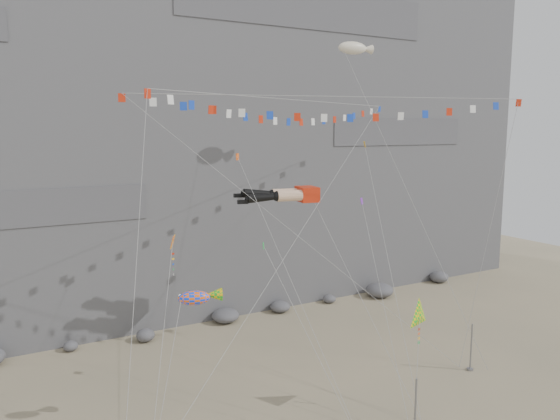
# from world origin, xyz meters

# --- Properties ---
(ground) EXTENTS (120.00, 120.00, 0.00)m
(ground) POSITION_xyz_m (0.00, 0.00, 0.00)
(ground) COLOR gray
(ground) RESTS_ON ground
(cliff) EXTENTS (80.00, 28.00, 50.00)m
(cliff) POSITION_xyz_m (0.00, 32.00, 25.00)
(cliff) COLOR slate
(cliff) RESTS_ON ground
(talus_boulders) EXTENTS (60.00, 3.00, 1.20)m
(talus_boulders) POSITION_xyz_m (0.00, 17.00, 0.60)
(talus_boulders) COLOR #57575C
(talus_boulders) RESTS_ON ground
(anchor_pole_center) EXTENTS (0.12, 0.12, 4.26)m
(anchor_pole_center) POSITION_xyz_m (0.96, -7.57, 2.13)
(anchor_pole_center) COLOR gray
(anchor_pole_center) RESTS_ON ground
(anchor_pole_right) EXTENTS (0.12, 0.12, 3.70)m
(anchor_pole_right) POSITION_xyz_m (11.98, -1.90, 1.85)
(anchor_pole_right) COLOR gray
(anchor_pole_right) RESTS_ON ground
(legs_kite) EXTENTS (6.82, 17.46, 20.26)m
(legs_kite) POSITION_xyz_m (1.36, 7.92, 13.09)
(legs_kite) COLOR red
(legs_kite) RESTS_ON ground
(flag_banner_upper) EXTENTS (30.16, 18.35, 29.32)m
(flag_banner_upper) POSITION_xyz_m (1.79, 7.27, 20.42)
(flag_banner_upper) COLOR red
(flag_banner_upper) RESTS_ON ground
(flag_banner_lower) EXTENTS (27.62, 8.07, 23.08)m
(flag_banner_lower) POSITION_xyz_m (2.30, 2.38, 20.44)
(flag_banner_lower) COLOR red
(flag_banner_lower) RESTS_ON ground
(harlequin_kite) EXTENTS (4.67, 7.20, 13.46)m
(harlequin_kite) POSITION_xyz_m (-9.61, 2.90, 11.28)
(harlequin_kite) COLOR red
(harlequin_kite) RESTS_ON ground
(fish_windsock) EXTENTS (5.63, 4.26, 9.89)m
(fish_windsock) POSITION_xyz_m (-9.39, -0.07, 8.52)
(fish_windsock) COLOR #FC5D0C
(fish_windsock) RESTS_ON ground
(delta_kite) EXTENTS (3.94, 3.23, 8.21)m
(delta_kite) POSITION_xyz_m (3.83, -4.72, 6.57)
(delta_kite) COLOR yellow
(delta_kite) RESTS_ON ground
(blimp_windsock) EXTENTS (6.29, 13.06, 28.18)m
(blimp_windsock) POSITION_xyz_m (8.90, 9.57, 25.01)
(blimp_windsock) COLOR beige
(blimp_windsock) RESTS_ON ground
(small_kite_a) EXTENTS (1.99, 14.50, 21.28)m
(small_kite_a) POSITION_xyz_m (-2.52, 8.17, 15.85)
(small_kite_a) COLOR #FF5B15
(small_kite_a) RESTS_ON ground
(small_kite_b) EXTENTS (5.45, 11.93, 17.37)m
(small_kite_b) POSITION_xyz_m (7.48, 5.99, 12.22)
(small_kite_b) COLOR purple
(small_kite_b) RESTS_ON ground
(small_kite_c) EXTENTS (2.04, 10.07, 14.14)m
(small_kite_c) POSITION_xyz_m (-3.22, 2.71, 10.17)
(small_kite_c) COLOR green
(small_kite_c) RESTS_ON ground
(small_kite_d) EXTENTS (5.31, 12.85, 21.40)m
(small_kite_d) POSITION_xyz_m (8.08, 6.49, 16.66)
(small_kite_d) COLOR yellow
(small_kite_d) RESTS_ON ground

